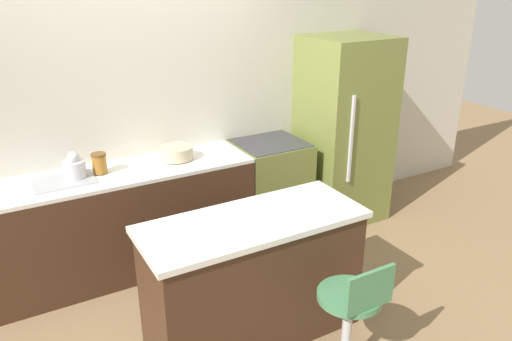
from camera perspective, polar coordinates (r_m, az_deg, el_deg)
name	(u,v)px	position (r m, az deg, el deg)	size (l,w,h in m)	color
ground_plane	(176,276)	(4.26, -9.17, -11.83)	(14.00, 14.00, 0.00)	#8E704C
wall_back	(139,106)	(4.28, -13.25, 7.22)	(8.00, 0.06, 2.60)	beige
back_counter	(121,222)	(4.22, -15.21, -5.73)	(2.17, 0.58, 0.89)	#422819
kitchen_island	(253,278)	(3.40, -0.33, -12.14)	(1.46, 0.60, 0.88)	#422819
oven_range	(270,187)	(4.70, 1.60, -1.94)	(0.63, 0.59, 0.89)	olive
refrigerator	(343,131)	(4.93, 9.96, 4.51)	(0.75, 0.72, 1.79)	olive
stool_chair	(350,319)	(3.16, 10.74, -16.29)	(0.39, 0.39, 0.82)	#B7B7BC
kettle	(74,167)	(3.98, -20.05, 0.37)	(0.16, 0.16, 0.20)	silver
mixing_bowl	(177,153)	(4.18, -9.04, 2.04)	(0.27, 0.27, 0.10)	#C1B28E
canister_jar	(99,163)	(4.01, -17.47, 0.82)	(0.12, 0.12, 0.16)	#9E6623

